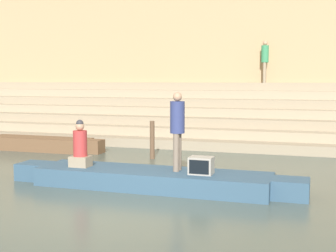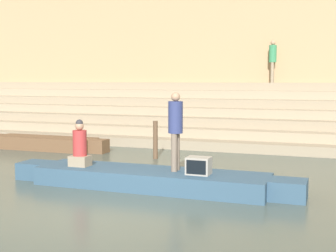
{
  "view_description": "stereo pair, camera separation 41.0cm",
  "coord_description": "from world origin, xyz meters",
  "px_view_note": "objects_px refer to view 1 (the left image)",
  "views": [
    {
      "loc": [
        3.56,
        -7.64,
        2.47
      ],
      "look_at": [
        -0.08,
        3.44,
        1.32
      ],
      "focal_mm": 50.0,
      "sensor_mm": 36.0,
      "label": 1
    },
    {
      "loc": [
        3.95,
        -7.5,
        2.47
      ],
      "look_at": [
        -0.08,
        3.44,
        1.32
      ],
      "focal_mm": 50.0,
      "sensor_mm": 36.0,
      "label": 2
    }
  ],
  "objects_px": {
    "moored_boat_shore": "(39,143)",
    "person_on_steps": "(265,58)",
    "person_standing": "(177,125)",
    "tv_set": "(201,165)",
    "rowboat_main": "(152,178)",
    "mooring_post": "(152,140)",
    "person_rowing": "(80,148)"
  },
  "relations": [
    {
      "from": "person_standing",
      "to": "moored_boat_shore",
      "type": "height_order",
      "value": "person_standing"
    },
    {
      "from": "person_rowing",
      "to": "mooring_post",
      "type": "bearing_deg",
      "value": 99.58
    },
    {
      "from": "rowboat_main",
      "to": "person_rowing",
      "type": "distance_m",
      "value": 1.87
    },
    {
      "from": "person_rowing",
      "to": "moored_boat_shore",
      "type": "relative_size",
      "value": 0.23
    },
    {
      "from": "moored_boat_shore",
      "to": "mooring_post",
      "type": "bearing_deg",
      "value": -7.55
    },
    {
      "from": "tv_set",
      "to": "mooring_post",
      "type": "height_order",
      "value": "mooring_post"
    },
    {
      "from": "person_on_steps",
      "to": "rowboat_main",
      "type": "bearing_deg",
      "value": 102.92
    },
    {
      "from": "person_standing",
      "to": "mooring_post",
      "type": "xyz_separation_m",
      "value": [
        -1.93,
        3.61,
        -0.85
      ]
    },
    {
      "from": "rowboat_main",
      "to": "mooring_post",
      "type": "bearing_deg",
      "value": 109.43
    },
    {
      "from": "person_on_steps",
      "to": "tv_set",
      "type": "bearing_deg",
      "value": 109.22
    },
    {
      "from": "moored_boat_shore",
      "to": "person_on_steps",
      "type": "relative_size",
      "value": 2.7
    },
    {
      "from": "person_rowing",
      "to": "mooring_post",
      "type": "relative_size",
      "value": 0.94
    },
    {
      "from": "moored_boat_shore",
      "to": "person_on_steps",
      "type": "xyz_separation_m",
      "value": [
        7.04,
        6.56,
        3.15
      ]
    },
    {
      "from": "person_rowing",
      "to": "person_on_steps",
      "type": "bearing_deg",
      "value": 90.05
    },
    {
      "from": "rowboat_main",
      "to": "mooring_post",
      "type": "xyz_separation_m",
      "value": [
        -1.35,
        3.73,
        0.37
      ]
    },
    {
      "from": "rowboat_main",
      "to": "mooring_post",
      "type": "height_order",
      "value": "mooring_post"
    },
    {
      "from": "rowboat_main",
      "to": "moored_boat_shore",
      "type": "xyz_separation_m",
      "value": [
        -5.77,
        4.19,
        0.02
      ]
    },
    {
      "from": "person_rowing",
      "to": "moored_boat_shore",
      "type": "bearing_deg",
      "value": 148.55
    },
    {
      "from": "tv_set",
      "to": "mooring_post",
      "type": "bearing_deg",
      "value": 128.89
    },
    {
      "from": "moored_boat_shore",
      "to": "rowboat_main",
      "type": "bearing_deg",
      "value": -37.56
    },
    {
      "from": "rowboat_main",
      "to": "moored_boat_shore",
      "type": "bearing_deg",
      "value": 143.53
    },
    {
      "from": "person_rowing",
      "to": "mooring_post",
      "type": "distance_m",
      "value": 3.88
    },
    {
      "from": "moored_boat_shore",
      "to": "person_on_steps",
      "type": "distance_m",
      "value": 10.12
    },
    {
      "from": "person_on_steps",
      "to": "person_rowing",
      "type": "bearing_deg",
      "value": 94.1
    },
    {
      "from": "person_rowing",
      "to": "rowboat_main",
      "type": "bearing_deg",
      "value": 19.5
    },
    {
      "from": "tv_set",
      "to": "moored_boat_shore",
      "type": "relative_size",
      "value": 0.11
    },
    {
      "from": "tv_set",
      "to": "person_rowing",
      "type": "bearing_deg",
      "value": -174.06
    },
    {
      "from": "person_standing",
      "to": "tv_set",
      "type": "bearing_deg",
      "value": -15.86
    },
    {
      "from": "person_standing",
      "to": "moored_boat_shore",
      "type": "xyz_separation_m",
      "value": [
        -6.35,
        4.07,
        -1.21
      ]
    },
    {
      "from": "moored_boat_shore",
      "to": "person_on_steps",
      "type": "bearing_deg",
      "value": 41.41
    },
    {
      "from": "person_standing",
      "to": "person_rowing",
      "type": "xyz_separation_m",
      "value": [
        -2.33,
        -0.24,
        -0.58
      ]
    },
    {
      "from": "person_rowing",
      "to": "moored_boat_shore",
      "type": "xyz_separation_m",
      "value": [
        -4.01,
        4.31,
        -0.63
      ]
    }
  ]
}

